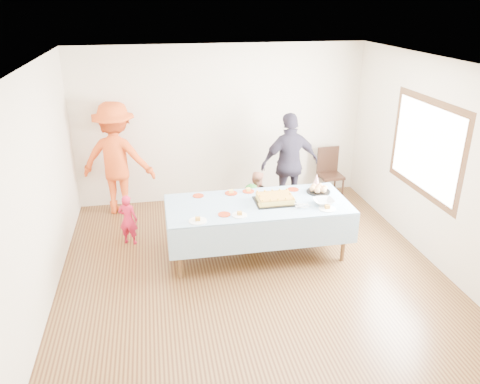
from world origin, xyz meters
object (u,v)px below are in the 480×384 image
(birthday_cake, at_px, (275,199))
(adult_left, at_px, (117,159))
(dining_chair, at_px, (329,170))
(party_table, at_px, (258,207))

(birthday_cake, distance_m, adult_left, 2.86)
(birthday_cake, relative_size, adult_left, 0.30)
(dining_chair, relative_size, adult_left, 0.49)
(dining_chair, distance_m, adult_left, 3.71)
(party_table, relative_size, birthday_cake, 4.49)
(party_table, distance_m, birthday_cake, 0.26)
(dining_chair, bearing_deg, birthday_cake, -132.18)
(party_table, bearing_deg, adult_left, 137.02)
(adult_left, bearing_deg, birthday_cake, 156.08)
(party_table, height_order, adult_left, adult_left)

